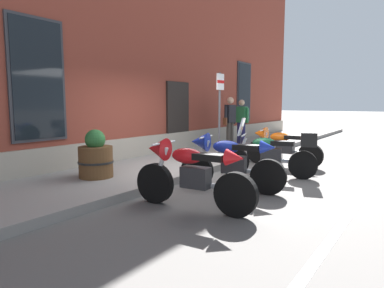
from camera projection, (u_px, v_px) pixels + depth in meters
ground_plane at (204, 176)px, 7.61m from camera, size 140.00×140.00×0.00m
sidewalk at (161, 167)px, 8.33m from camera, size 29.45×2.56×0.15m
lane_stripe at (361, 199)px, 5.79m from camera, size 29.45×0.12×0.01m
motorcycle_red_sport at (188, 172)px, 5.18m from camera, size 0.62×2.07×1.08m
motorcycle_blue_sport at (228, 160)px, 6.28m from camera, size 0.69×2.00×1.07m
motorcycle_green_touring at (274, 153)px, 7.40m from camera, size 0.96×2.00×1.30m
motorcycle_orange_sport at (281, 145)px, 8.85m from camera, size 0.62×2.01×1.00m
pedestrian_dark_jacket at (230, 119)px, 11.34m from camera, size 0.66×0.24×1.68m
pedestrian_striped_shirt at (241, 120)px, 12.05m from camera, size 0.24×0.66×1.60m
parking_sign at (220, 102)px, 9.34m from camera, size 0.36×0.07×2.31m
barrel_planter at (96, 158)px, 6.74m from camera, size 0.70×0.70×0.96m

